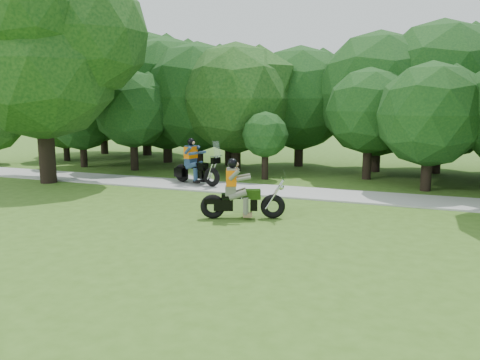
# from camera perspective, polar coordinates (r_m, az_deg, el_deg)

# --- Properties ---
(ground) EXTENTS (100.00, 100.00, 0.00)m
(ground) POSITION_cam_1_polar(r_m,az_deg,el_deg) (10.60, -4.12, -9.39)
(ground) COLOR #3B5F1B
(ground) RESTS_ON ground
(walkway) EXTENTS (60.00, 2.20, 0.06)m
(walkway) POSITION_cam_1_polar(r_m,az_deg,el_deg) (17.93, 6.74, -1.49)
(walkway) COLOR #A2A29D
(walkway) RESTS_ON ground
(tree_line) EXTENTS (40.14, 12.59, 7.86)m
(tree_line) POSITION_cam_1_polar(r_m,az_deg,el_deg) (23.91, 13.34, 9.84)
(tree_line) COLOR black
(tree_line) RESTS_ON ground
(big_tree_west) EXTENTS (8.64, 6.56, 9.96)m
(big_tree_west) POSITION_cam_1_polar(r_m,az_deg,el_deg) (21.87, -22.67, 14.90)
(big_tree_west) COLOR black
(big_tree_west) RESTS_ON ground
(chopper_motorcycle) EXTENTS (2.46, 1.32, 1.81)m
(chopper_motorcycle) POSITION_cam_1_polar(r_m,az_deg,el_deg) (13.81, -0.17, -2.03)
(chopper_motorcycle) COLOR black
(chopper_motorcycle) RESTS_ON ground
(touring_motorcycle) EXTENTS (2.43, 1.29, 1.90)m
(touring_motorcycle) POSITION_cam_1_polar(r_m,az_deg,el_deg) (19.48, -5.65, 1.55)
(touring_motorcycle) COLOR black
(touring_motorcycle) RESTS_ON walkway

